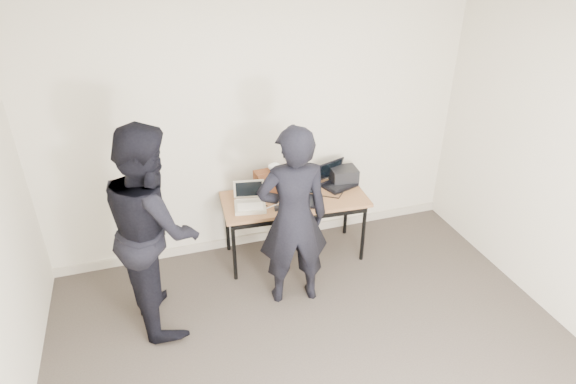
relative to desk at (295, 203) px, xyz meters
name	(u,v)px	position (x,y,z in m)	size (l,w,h in m)	color
room	(349,256)	(-0.25, -1.85, 0.69)	(4.60, 4.60, 2.80)	#3D352E
desk	(295,203)	(0.00, 0.00, 0.00)	(1.54, 0.75, 0.72)	brown
laptop_beige	(250,202)	(-0.48, -0.02, 0.11)	(0.36, 0.35, 0.25)	#B9AE94
laptop_center	(300,196)	(0.04, -0.05, 0.11)	(0.39, 0.39, 0.24)	black
laptop_right	(336,180)	(0.52, 0.16, 0.12)	(0.44, 0.43, 0.25)	black
leather_satchel	(272,180)	(-0.18, 0.23, 0.19)	(0.37, 0.21, 0.25)	brown
tissue	(274,166)	(-0.15, 0.23, 0.34)	(0.13, 0.10, 0.08)	white
equipment_box	(344,175)	(0.63, 0.19, 0.14)	(0.28, 0.24, 0.16)	black
power_brick	(279,208)	(-0.22, -0.17, 0.08)	(0.09, 0.06, 0.03)	black
cables	(299,198)	(0.05, -0.01, 0.06)	(1.15, 0.41, 0.01)	black
person_typist	(293,218)	(-0.22, -0.63, 0.23)	(0.65, 0.43, 1.79)	black
person_observer	(153,228)	(-1.43, -0.49, 0.29)	(0.92, 0.72, 1.89)	black
baseboard	(263,236)	(-0.25, 0.39, -0.61)	(4.50, 0.03, 0.10)	#B5AA96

